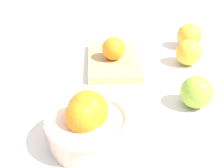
% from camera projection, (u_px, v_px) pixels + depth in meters
% --- Properties ---
extents(ground_plane, '(2.40, 2.40, 0.00)m').
position_uv_depth(ground_plane, '(136.00, 92.00, 0.71)').
color(ground_plane, silver).
extents(bowl, '(0.16, 0.16, 0.11)m').
position_uv_depth(bowl, '(88.00, 124.00, 0.53)').
color(bowl, beige).
rests_on(bowl, ground_plane).
extents(cutting_board, '(0.24, 0.15, 0.02)m').
position_uv_depth(cutting_board, '(113.00, 60.00, 0.83)').
color(cutting_board, tan).
rests_on(cutting_board, ground_plane).
extents(orange_on_board, '(0.06, 0.06, 0.06)m').
position_uv_depth(orange_on_board, '(113.00, 49.00, 0.80)').
color(orange_on_board, orange).
rests_on(orange_on_board, cutting_board).
extents(knife, '(0.16, 0.03, 0.01)m').
position_uv_depth(knife, '(117.00, 47.00, 0.88)').
color(knife, silver).
rests_on(knife, cutting_board).
extents(apple_front_left, '(0.07, 0.07, 0.07)m').
position_uv_depth(apple_front_left, '(196.00, 92.00, 0.64)').
color(apple_front_left, '#8EB738').
rests_on(apple_front_left, ground_plane).
extents(apple_front_right, '(0.08, 0.08, 0.08)m').
position_uv_depth(apple_front_right, '(189.00, 36.00, 0.92)').
color(apple_front_right, gold).
rests_on(apple_front_right, ground_plane).
extents(apple_front_right_2, '(0.07, 0.07, 0.07)m').
position_uv_depth(apple_front_right_2, '(188.00, 52.00, 0.82)').
color(apple_front_right_2, gold).
rests_on(apple_front_right_2, ground_plane).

